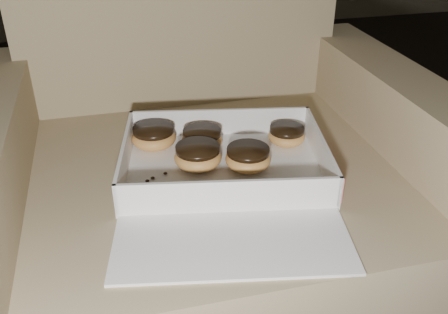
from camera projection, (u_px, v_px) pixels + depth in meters
floor at (429, 263)px, 1.28m from camera, size 4.50×4.50×0.00m
armchair at (205, 199)px, 1.03m from camera, size 0.87×0.73×0.91m
bakery_box at (227, 176)px, 0.86m from camera, size 0.42×0.47×0.06m
donut_a at (202, 139)px, 0.94m from camera, size 0.08×0.08×0.04m
donut_b at (248, 158)px, 0.88m from camera, size 0.08×0.08×0.04m
donut_c at (154, 136)px, 0.94m from camera, size 0.08×0.08×0.04m
donut_d at (287, 135)px, 0.96m from camera, size 0.07×0.07×0.04m
donut_e at (198, 156)px, 0.88m from camera, size 0.08×0.08×0.04m
crumb_a at (153, 178)px, 0.85m from camera, size 0.01×0.01×0.00m
crumb_b at (147, 181)px, 0.85m from camera, size 0.01×0.01×0.00m
crumb_c at (165, 173)px, 0.87m from camera, size 0.01×0.01×0.00m
crumb_d at (221, 192)px, 0.82m from camera, size 0.01×0.01×0.00m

